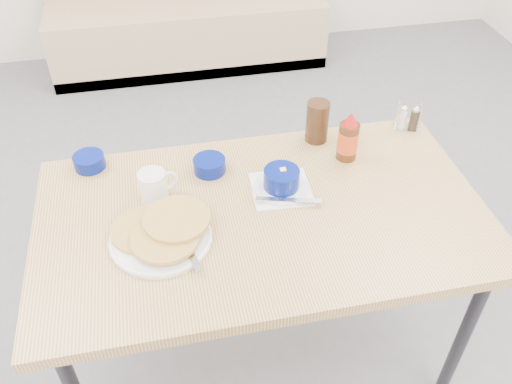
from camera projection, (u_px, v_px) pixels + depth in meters
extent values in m
cube|color=tan|center=(189.00, 34.00, 3.86)|extent=(1.90, 0.55, 0.45)
cube|color=#2D2D33|center=(191.00, 58.00, 3.98)|extent=(1.90, 0.55, 0.08)
cube|color=tan|center=(263.00, 216.00, 1.70)|extent=(1.40, 0.80, 0.04)
cylinder|color=#2D2D33|center=(463.00, 337.00, 1.81)|extent=(0.04, 0.04, 0.72)
cylinder|color=#2D2D33|center=(88.00, 254.00, 2.09)|extent=(0.04, 0.04, 0.72)
cylinder|color=#2D2D33|center=(389.00, 209.00, 2.28)|extent=(0.04, 0.04, 0.72)
cylinder|color=white|center=(161.00, 238.00, 1.59)|extent=(0.30, 0.30, 0.02)
cylinder|color=#DCAE53|center=(144.00, 230.00, 1.60)|extent=(0.20, 0.20, 0.01)
cylinder|color=#DCAE53|center=(165.00, 238.00, 1.55)|extent=(0.20, 0.20, 0.01)
cylinder|color=#DCAE53|center=(177.00, 219.00, 1.60)|extent=(0.20, 0.20, 0.01)
cube|color=silver|center=(192.00, 254.00, 1.53)|extent=(0.04, 0.14, 0.01)
cylinder|color=white|center=(153.00, 186.00, 1.71)|extent=(0.09, 0.09, 0.10)
cylinder|color=black|center=(151.00, 175.00, 1.68)|extent=(0.08, 0.08, 0.00)
torus|color=white|center=(167.00, 181.00, 1.72)|extent=(0.07, 0.04, 0.07)
cube|color=white|center=(281.00, 189.00, 1.77)|extent=(0.20, 0.20, 0.00)
cylinder|color=white|center=(281.00, 187.00, 1.76)|extent=(0.18, 0.18, 0.01)
cylinder|color=navy|center=(282.00, 178.00, 1.74)|extent=(0.12, 0.12, 0.06)
cylinder|color=white|center=(282.00, 172.00, 1.72)|extent=(0.10, 0.10, 0.01)
cube|color=#F4DB60|center=(283.00, 170.00, 1.72)|extent=(0.02, 0.02, 0.01)
cube|color=silver|center=(289.00, 200.00, 1.70)|extent=(0.21, 0.07, 0.01)
cylinder|color=navy|center=(89.00, 161.00, 1.84)|extent=(0.11, 0.11, 0.05)
cylinder|color=navy|center=(209.00, 165.00, 1.83)|extent=(0.11, 0.11, 0.05)
cylinder|color=#331E10|center=(317.00, 122.00, 1.93)|extent=(0.08, 0.08, 0.15)
cube|color=silver|center=(406.00, 127.00, 2.03)|extent=(0.11, 0.08, 0.00)
cylinder|color=silver|center=(399.00, 117.00, 1.99)|extent=(0.01, 0.01, 0.11)
cylinder|color=silver|center=(420.00, 119.00, 1.98)|extent=(0.01, 0.01, 0.11)
cylinder|color=silver|center=(398.00, 111.00, 2.01)|extent=(0.01, 0.01, 0.11)
cylinder|color=silver|center=(420.00, 113.00, 2.01)|extent=(0.01, 0.01, 0.11)
cylinder|color=silver|center=(402.00, 118.00, 2.01)|extent=(0.03, 0.03, 0.07)
cylinder|color=#3F3326|center=(414.00, 119.00, 2.00)|extent=(0.03, 0.03, 0.07)
cylinder|color=#47230F|center=(348.00, 141.00, 1.85)|extent=(0.07, 0.07, 0.14)
cylinder|color=orange|center=(348.00, 141.00, 1.85)|extent=(0.07, 0.07, 0.08)
cone|color=red|center=(351.00, 119.00, 1.79)|extent=(0.05, 0.05, 0.05)
cube|color=#FF6154|center=(168.00, 255.00, 1.55)|extent=(0.04, 0.04, 0.00)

